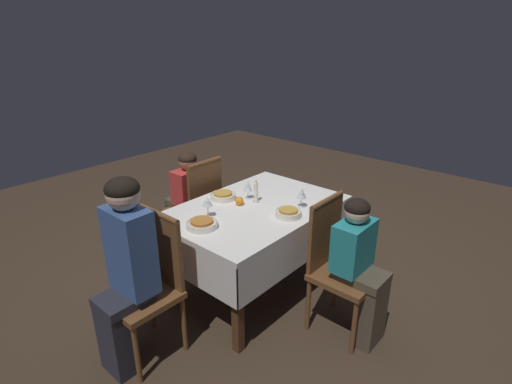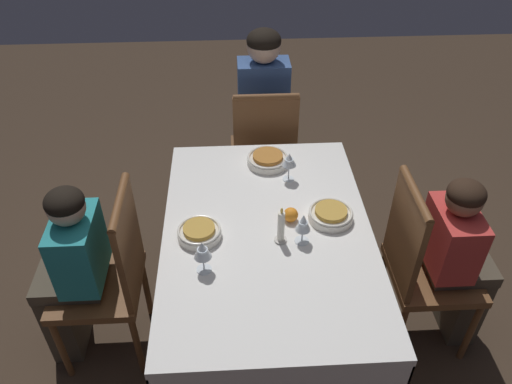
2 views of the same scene
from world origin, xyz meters
TOP-DOWN VIEW (x-y plane):
  - ground_plane at (0.00, 0.00)m, footprint 8.00×8.00m
  - dining_table at (0.00, 0.00)m, footprint 1.36×0.93m
  - chair_west at (-0.94, 0.05)m, footprint 0.41×0.40m
  - chair_south at (0.03, -0.72)m, footprint 0.40×0.41m
  - chair_north at (0.04, 0.72)m, footprint 0.40×0.41m
  - person_adult_denim at (-1.09, 0.05)m, footprint 0.34×0.30m
  - person_child_teal at (0.03, -0.89)m, footprint 0.30×0.33m
  - person_child_red at (0.04, 0.89)m, footprint 0.30×0.33m
  - bowl_west at (-0.50, 0.04)m, footprint 0.22×0.22m
  - wine_glass_west at (-0.36, 0.13)m, footprint 0.07×0.07m
  - bowl_south at (0.03, -0.30)m, footprint 0.19×0.19m
  - wine_glass_south at (0.22, -0.27)m, footprint 0.07×0.07m
  - bowl_north at (-0.05, 0.29)m, footprint 0.20×0.20m
  - wine_glass_north at (0.08, 0.14)m, footprint 0.07×0.07m
  - candle_centerpiece at (0.07, 0.05)m, footprint 0.06×0.06m
  - orange_fruit at (-0.06, 0.11)m, footprint 0.07×0.07m

SIDE VIEW (x-z plane):
  - ground_plane at x=0.00m, z-range 0.00..0.00m
  - chair_west at x=-0.94m, z-range 0.04..1.00m
  - chair_south at x=0.03m, z-range 0.04..1.00m
  - chair_north at x=0.04m, z-range 0.04..1.00m
  - person_child_red at x=0.04m, z-range 0.05..1.04m
  - person_child_teal at x=0.03m, z-range 0.05..1.06m
  - dining_table at x=0.00m, z-range 0.26..0.99m
  - person_adult_denim at x=-1.09m, z-range 0.08..1.32m
  - bowl_west at x=-0.50m, z-range 0.73..0.78m
  - bowl_north at x=-0.05m, z-range 0.73..0.78m
  - bowl_south at x=0.03m, z-range 0.73..0.78m
  - orange_fruit at x=-0.06m, z-range 0.73..0.79m
  - candle_centerpiece at x=0.07m, z-range 0.71..0.89m
  - wine_glass_north at x=0.08m, z-range 0.75..0.91m
  - wine_glass_south at x=0.22m, z-range 0.76..0.92m
  - wine_glass_west at x=-0.36m, z-range 0.76..0.92m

